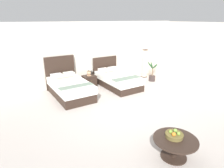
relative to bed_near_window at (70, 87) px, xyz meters
The scene contains 11 objects.
ground_plane 2.42m from the bed_near_window, 63.68° to the right, with size 10.33×10.28×0.02m, color #B7ADA5.
wall_back 1.89m from the bed_near_window, 48.42° to the left, with size 10.33×0.12×2.69m, color white.
wall_side_right 4.87m from the bed_near_window, 21.50° to the right, with size 0.12×5.88×2.69m, color white.
bed_near_window is the anchor object (origin of this frame).
bed_near_corner 2.12m from the bed_near_window, ahead, with size 1.25×2.22×1.13m.
nightstand 1.23m from the bed_near_window, 28.13° to the left, with size 0.54×0.48×0.48m.
table_lamp 1.31m from the bed_near_window, 28.94° to the left, with size 0.32×0.32×0.43m.
coffee_table 4.54m from the bed_near_window, 81.20° to the right, with size 0.92×0.92×0.45m.
fruit_bowl 4.49m from the bed_near_window, 80.84° to the right, with size 0.38×0.38×0.16m.
floor_lamp_corner 4.09m from the bed_near_window, ahead, with size 0.22×0.22×1.39m.
potted_palm 3.96m from the bed_near_window, ahead, with size 0.48×0.43×0.95m.
Camera 1 is at (-3.27, -4.59, 2.81)m, focal length 31.12 mm.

